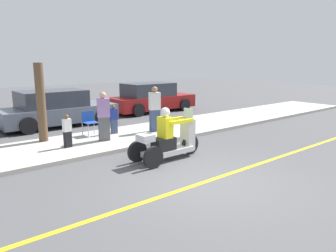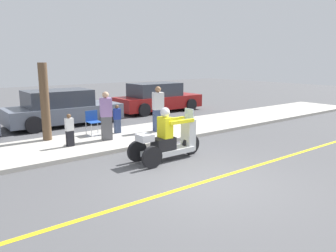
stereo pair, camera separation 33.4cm
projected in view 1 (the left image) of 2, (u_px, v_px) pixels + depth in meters
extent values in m
plane|color=#4C4C4F|center=(206.00, 182.00, 7.26)|extent=(60.00, 60.00, 0.00)
cube|color=gold|center=(218.00, 177.00, 7.52)|extent=(24.00, 0.12, 0.01)
cube|color=#B2ADA3|center=(104.00, 141.00, 10.72)|extent=(28.00, 2.80, 0.12)
cylinder|color=black|center=(190.00, 144.00, 9.34)|extent=(0.56, 0.10, 0.56)
cylinder|color=black|center=(153.00, 158.00, 8.09)|extent=(0.56, 0.10, 0.56)
cylinder|color=black|center=(137.00, 152.00, 8.61)|extent=(0.56, 0.10, 0.56)
cube|color=silver|center=(168.00, 151.00, 8.84)|extent=(1.48, 0.49, 0.14)
cube|color=black|center=(164.00, 144.00, 8.70)|extent=(0.59, 0.38, 0.33)
cube|color=silver|center=(188.00, 134.00, 9.22)|extent=(0.24, 0.38, 0.88)
cube|color=silver|center=(188.00, 114.00, 9.12)|extent=(0.03, 0.35, 0.30)
cube|color=silver|center=(145.00, 138.00, 8.28)|extent=(0.36, 0.38, 0.18)
cube|color=yellow|center=(165.00, 127.00, 8.65)|extent=(0.26, 0.38, 0.55)
sphere|color=silver|center=(165.00, 112.00, 8.57)|extent=(0.26, 0.26, 0.26)
cube|color=#38476B|center=(172.00, 144.00, 8.72)|extent=(0.14, 0.14, 0.33)
cube|color=#38476B|center=(166.00, 142.00, 8.91)|extent=(0.14, 0.14, 0.33)
cube|color=yellow|center=(182.00, 122.00, 8.72)|extent=(0.82, 0.09, 0.09)
cube|color=yellow|center=(172.00, 119.00, 9.03)|extent=(0.82, 0.09, 0.09)
cube|color=#38476B|center=(155.00, 120.00, 11.80)|extent=(0.40, 0.32, 0.78)
cube|color=silver|center=(155.00, 101.00, 11.66)|extent=(0.43, 0.33, 0.62)
sphere|color=#9E704C|center=(155.00, 89.00, 11.57)|extent=(0.21, 0.21, 0.21)
cube|color=#38476B|center=(114.00, 127.00, 11.46)|extent=(0.23, 0.17, 0.48)
cube|color=navy|center=(114.00, 114.00, 11.37)|extent=(0.25, 0.17, 0.38)
sphere|color=brown|center=(113.00, 107.00, 11.32)|extent=(0.13, 0.13, 0.13)
cube|color=black|center=(68.00, 139.00, 9.63)|extent=(0.22, 0.15, 0.47)
cube|color=silver|center=(67.00, 125.00, 9.55)|extent=(0.24, 0.16, 0.38)
sphere|color=brown|center=(66.00, 117.00, 9.50)|extent=(0.13, 0.13, 0.13)
cube|color=#515156|center=(104.00, 129.00, 10.44)|extent=(0.39, 0.32, 0.75)
cube|color=#9972B2|center=(103.00, 108.00, 10.31)|extent=(0.42, 0.33, 0.60)
sphere|color=tan|center=(103.00, 95.00, 10.23)|extent=(0.20, 0.20, 0.20)
cylinder|color=#A5A8AD|center=(88.00, 131.00, 10.82)|extent=(0.02, 0.02, 0.44)
cylinder|color=#A5A8AD|center=(100.00, 129.00, 11.10)|extent=(0.02, 0.02, 0.44)
cylinder|color=#A5A8AD|center=(82.00, 129.00, 11.15)|extent=(0.02, 0.02, 0.44)
cylinder|color=#A5A8AD|center=(94.00, 127.00, 11.43)|extent=(0.02, 0.02, 0.44)
cube|color=#1E479E|center=(91.00, 123.00, 11.08)|extent=(0.44, 0.44, 0.02)
cube|color=#1E479E|center=(88.00, 116.00, 11.21)|extent=(0.44, 0.03, 0.38)
cube|color=slate|center=(58.00, 114.00, 13.42)|extent=(4.58, 1.89, 0.62)
cube|color=#2D333D|center=(52.00, 99.00, 13.15)|extent=(2.52, 1.70, 0.66)
cylinder|color=black|center=(102.00, 117.00, 13.67)|extent=(0.64, 0.22, 0.64)
cylinder|color=black|center=(82.00, 111.00, 15.10)|extent=(0.64, 0.22, 0.64)
cylinder|color=black|center=(28.00, 126.00, 11.81)|extent=(0.64, 0.22, 0.64)
cylinder|color=black|center=(14.00, 119.00, 13.23)|extent=(0.64, 0.22, 0.64)
cube|color=maroon|center=(152.00, 102.00, 17.07)|extent=(4.57, 1.75, 0.64)
cube|color=#2D333D|center=(149.00, 90.00, 16.80)|extent=(2.51, 1.58, 0.67)
cylinder|color=black|center=(184.00, 105.00, 17.38)|extent=(0.64, 0.22, 0.64)
cylinder|color=black|center=(164.00, 102.00, 18.70)|extent=(0.64, 0.22, 0.64)
cylinder|color=black|center=(138.00, 110.00, 15.52)|extent=(0.64, 0.22, 0.64)
cylinder|color=black|center=(119.00, 106.00, 16.84)|extent=(0.64, 0.22, 0.64)
cylinder|color=brown|center=(41.00, 103.00, 10.19)|extent=(0.28, 0.28, 2.45)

